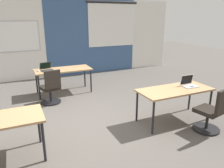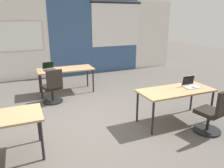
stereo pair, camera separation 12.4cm
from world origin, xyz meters
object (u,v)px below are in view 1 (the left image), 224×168
object	(u,v)px
desk_near_right	(175,92)
chair_near_right_end	(212,114)
laptop_far_left	(47,69)
mouse_far_left	(39,71)
desk_far_center	(63,71)
laptop_near_right_end	(189,84)
chair_far_left	(51,90)

from	to	relation	value
desk_near_right	chair_near_right_end	bearing A→B (deg)	-64.18
laptop_far_left	mouse_far_left	distance (m)	0.23
desk_far_center	laptop_near_right_end	size ratio (longest dim) A/B	4.74
desk_near_right	laptop_far_left	xyz separation A→B (m)	(-2.20, 2.83, 0.11)
desk_far_center	chair_near_right_end	distance (m)	4.09
laptop_far_left	chair_far_left	xyz separation A→B (m)	(-0.04, -0.75, -0.39)
laptop_near_right_end	chair_far_left	world-z (taller)	laptop_near_right_end
chair_near_right_end	laptop_far_left	distance (m)	4.37
mouse_far_left	desk_near_right	bearing A→B (deg)	-48.86
desk_far_center	laptop_near_right_end	xyz separation A→B (m)	(2.16, -2.77, 0.11)
laptop_near_right_end	chair_near_right_end	xyz separation A→B (m)	(-0.07, -0.73, -0.39)
desk_near_right	laptop_near_right_end	world-z (taller)	laptop_near_right_end
desk_far_center	mouse_far_left	bearing A→B (deg)	-178.51
laptop_far_left	mouse_far_left	xyz separation A→B (m)	(-0.23, -0.04, -0.03)
desk_near_right	chair_near_right_end	distance (m)	0.83
laptop_near_right_end	desk_far_center	bearing A→B (deg)	129.50
chair_far_left	mouse_far_left	bearing A→B (deg)	-87.49
desk_far_center	chair_near_right_end	xyz separation A→B (m)	(2.09, -3.50, -0.28)
laptop_far_left	chair_far_left	size ratio (longest dim) A/B	0.41
desk_near_right	chair_far_left	xyz separation A→B (m)	(-2.24, 2.08, -0.28)
desk_near_right	laptop_near_right_end	size ratio (longest dim) A/B	4.74
desk_near_right	mouse_far_left	size ratio (longest dim) A/B	15.17
laptop_near_right_end	laptop_far_left	world-z (taller)	laptop_near_right_end
chair_far_left	laptop_far_left	bearing A→B (deg)	-105.61
chair_near_right_end	laptop_far_left	size ratio (longest dim) A/B	2.44
desk_near_right	desk_far_center	size ratio (longest dim) A/B	1.00
chair_near_right_end	chair_far_left	size ratio (longest dim) A/B	1.00
mouse_far_left	chair_far_left	xyz separation A→B (m)	(0.19, -0.70, -0.36)
chair_near_right_end	chair_far_left	distance (m)	3.80
desk_far_center	laptop_far_left	xyz separation A→B (m)	(-0.45, 0.03, 0.11)
mouse_far_left	chair_near_right_end	bearing A→B (deg)	-51.51
desk_far_center	chair_far_left	size ratio (longest dim) A/B	1.74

